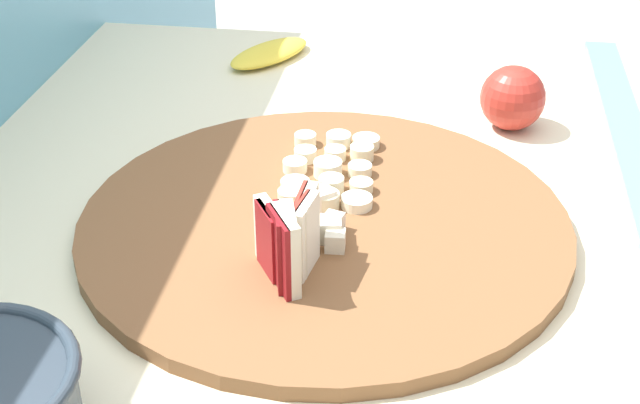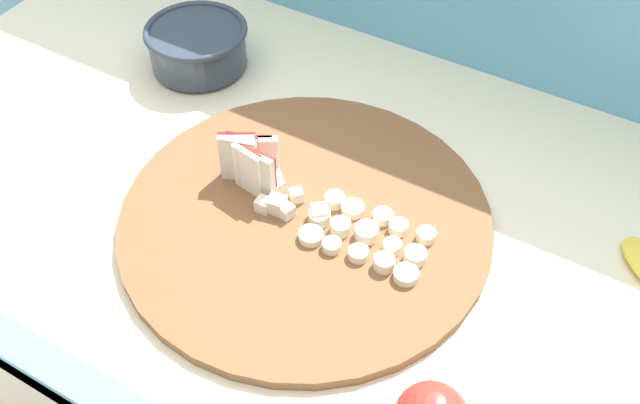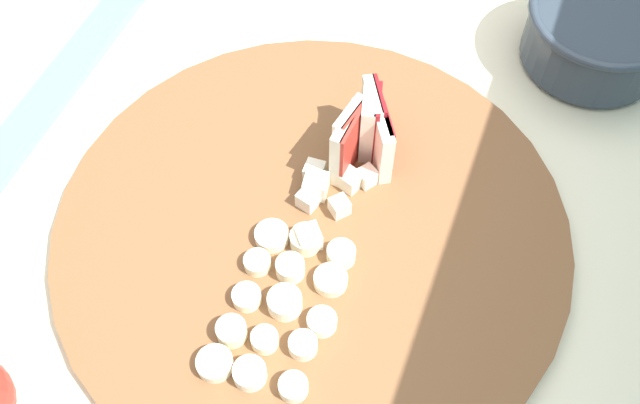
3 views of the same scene
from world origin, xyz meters
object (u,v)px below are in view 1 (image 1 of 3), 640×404
cutting_board (324,225)px  banana_slice_rows (330,170)px  apple_dice_pile (317,226)px  whole_apple (513,98)px  apple_wedge_fan (290,241)px  banana_peel (269,53)px

cutting_board → banana_slice_rows: size_ratio=2.93×
cutting_board → apple_dice_pile: apple_dice_pile is taller
banana_slice_rows → whole_apple: whole_apple is taller
apple_wedge_fan → banana_slice_rows: bearing=-3.4°
apple_wedge_fan → apple_dice_pile: bearing=-12.6°
apple_dice_pile → banana_peel: apple_dice_pile is taller
apple_wedge_fan → banana_slice_rows: size_ratio=0.54×
banana_peel → whole_apple: whole_apple is taller
apple_wedge_fan → banana_peel: (0.49, 0.12, -0.04)m
banana_peel → whole_apple: bearing=-116.9°
banana_peel → whole_apple: (-0.16, -0.31, 0.03)m
cutting_board → apple_dice_pile: 0.03m
cutting_board → banana_slice_rows: 0.08m
apple_wedge_fan → banana_slice_rows: apple_wedge_fan is taller
cutting_board → banana_peel: size_ratio=3.45×
apple_wedge_fan → apple_dice_pile: 0.07m
banana_slice_rows → banana_peel: 0.35m
apple_dice_pile → whole_apple: (0.27, -0.18, 0.01)m
cutting_board → apple_wedge_fan: apple_wedge_fan is taller
apple_dice_pile → apple_wedge_fan: bearing=167.4°
banana_slice_rows → apple_dice_pile: bearing=-178.1°
apple_dice_pile → whole_apple: 0.33m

